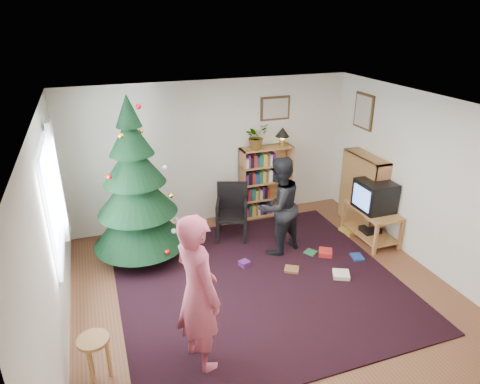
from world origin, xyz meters
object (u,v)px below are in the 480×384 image
object	(u,v)px
armchair	(230,209)
crt_tv	(375,196)
picture_right	(364,111)
bookshelf_back	(266,181)
person_standing	(198,293)
person_by_chair	(279,206)
bookshelf_right	(363,191)
potted_plant	(256,136)
tv_stand	(371,221)
table_lamp	(282,133)
christmas_tree	(136,195)
picture_back	(275,108)
stool	(94,348)

from	to	relation	value
armchair	crt_tv	bearing A→B (deg)	-2.10
picture_right	bookshelf_back	size ratio (longest dim) A/B	0.46
person_standing	person_by_chair	world-z (taller)	person_standing
bookshelf_right	potted_plant	bearing A→B (deg)	57.75
tv_stand	potted_plant	distance (m)	2.41
bookshelf_back	armchair	distance (m)	1.07
tv_stand	table_lamp	world-z (taller)	table_lamp
christmas_tree	armchair	size ratio (longest dim) A/B	2.74
potted_plant	table_lamp	size ratio (longest dim) A/B	1.31
picture_back	tv_stand	bearing A→B (deg)	-56.62
stool	potted_plant	xyz separation A→B (m)	(2.95, 3.05, 1.11)
armchair	person_standing	bearing A→B (deg)	-94.32
bookshelf_right	crt_tv	size ratio (longest dim) A/B	2.34
tv_stand	armchair	world-z (taller)	armchair
bookshelf_right	stool	xyz separation A→B (m)	(-4.54, -2.05, -0.25)
picture_back	armchair	distance (m)	1.95
bookshelf_right	person_standing	distance (m)	4.09
person_standing	person_by_chair	bearing A→B (deg)	-61.38
potted_plant	bookshelf_back	bearing A→B (deg)	0.00
tv_stand	person_by_chair	xyz separation A→B (m)	(-1.62, 0.17, 0.46)
christmas_tree	person_by_chair	world-z (taller)	christmas_tree
christmas_tree	bookshelf_right	size ratio (longest dim) A/B	1.94
christmas_tree	bookshelf_back	xyz separation A→B (m)	(2.39, 0.80, -0.39)
armchair	potted_plant	distance (m)	1.36
picture_right	armchair	distance (m)	2.82
picture_right	person_standing	size ratio (longest dim) A/B	0.34
picture_back	picture_right	size ratio (longest dim) A/B	0.92
potted_plant	person_by_chair	bearing A→B (deg)	-96.21
picture_right	person_by_chair	xyz separation A→B (m)	(-1.87, -0.73, -1.17)
stool	christmas_tree	bearing A→B (deg)	71.44
picture_back	potted_plant	distance (m)	0.61
bookshelf_back	crt_tv	distance (m)	1.96
bookshelf_back	person_standing	distance (m)	3.79
bookshelf_back	person_standing	bearing A→B (deg)	-123.46
picture_back	christmas_tree	xyz separation A→B (m)	(-2.60, -0.94, -0.90)
christmas_tree	crt_tv	size ratio (longest dim) A/B	4.54
tv_stand	person_standing	xyz separation A→B (m)	(-3.36, -1.66, 0.56)
tv_stand	person_standing	world-z (taller)	person_standing
picture_back	picture_right	distance (m)	1.51
picture_right	table_lamp	world-z (taller)	picture_right
bookshelf_back	table_lamp	distance (m)	0.91
crt_tv	armchair	xyz separation A→B (m)	(-2.16, 0.91, -0.30)
bookshelf_back	stool	world-z (taller)	bookshelf_back
crt_tv	table_lamp	bearing A→B (deg)	123.10
christmas_tree	stool	bearing A→B (deg)	-108.56
bookshelf_right	person_standing	world-z (taller)	person_standing
picture_right	person_standing	xyz separation A→B (m)	(-3.61, -2.56, -1.06)
person_by_chair	table_lamp	size ratio (longest dim) A/B	4.69
bookshelf_back	person_by_chair	size ratio (longest dim) A/B	0.83
stool	person_by_chair	size ratio (longest dim) A/B	0.34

